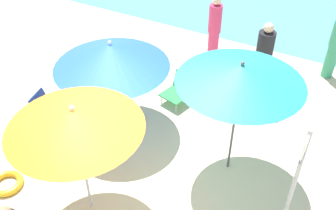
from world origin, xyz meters
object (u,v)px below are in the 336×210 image
object	(u,v)px
umbrella_teal	(241,74)
umbrella_blue	(111,55)
person_b	(262,63)
person_c	(335,46)
beach_chair_b	(179,89)
beach_chair_d	(54,147)
warning_sign	(298,170)
beach_chair_a	(47,107)
umbrella_orange	(74,119)
person_d	(214,29)
swim_ring	(7,183)

from	to	relation	value
umbrella_teal	umbrella_blue	distance (m)	2.38
person_b	person_c	world-z (taller)	person_b
beach_chair_b	beach_chair_d	size ratio (longest dim) A/B	1.16
person_b	warning_sign	world-z (taller)	warning_sign
person_b	beach_chair_a	bearing A→B (deg)	54.63
beach_chair_b	warning_sign	xyz separation A→B (m)	(2.72, -1.99, 0.95)
umbrella_blue	umbrella_orange	xyz separation A→B (m)	(0.77, -1.86, 0.28)
umbrella_blue	person_d	world-z (taller)	umbrella_blue
umbrella_blue	beach_chair_b	xyz separation A→B (m)	(0.75, 1.17, -1.23)
beach_chair_b	umbrella_orange	bearing A→B (deg)	14.99
beach_chair_b	person_b	world-z (taller)	person_b
beach_chair_d	beach_chair_a	bearing A→B (deg)	48.00
umbrella_orange	person_d	xyz separation A→B (m)	(-0.06, 4.88, -1.00)
beach_chair_b	swim_ring	world-z (taller)	beach_chair_b
beach_chair_d	umbrella_teal	bearing A→B (deg)	-65.38
beach_chair_a	swim_ring	world-z (taller)	beach_chair_a
person_b	beach_chair_b	bearing A→B (deg)	47.98
beach_chair_a	person_b	size ratio (longest dim) A/B	0.35
swim_ring	beach_chair_d	bearing A→B (deg)	69.50
person_c	swim_ring	size ratio (longest dim) A/B	2.91
beach_chair_b	person_b	bearing A→B (deg)	134.81
warning_sign	beach_chair_b	bearing A→B (deg)	145.90
umbrella_blue	umbrella_orange	bearing A→B (deg)	-67.59
beach_chair_b	person_c	bearing A→B (deg)	148.24
beach_chair_d	warning_sign	xyz separation A→B (m)	(3.85, 0.53, 0.95)
person_c	person_d	distance (m)	2.66
umbrella_teal	beach_chair_a	distance (m)	3.99
beach_chair_a	warning_sign	bearing A→B (deg)	-14.86
swim_ring	beach_chair_a	bearing A→B (deg)	109.00
umbrella_orange	person_b	world-z (taller)	umbrella_orange
beach_chair_d	warning_sign	world-z (taller)	warning_sign
person_d	warning_sign	distance (m)	4.74
umbrella_blue	person_b	bearing A→B (deg)	42.65
umbrella_blue	swim_ring	distance (m)	2.73
umbrella_teal	person_d	distance (m)	3.67
umbrella_teal	umbrella_blue	bearing A→B (deg)	178.06
beach_chair_a	warning_sign	xyz separation A→B (m)	(4.73, -0.25, 0.95)
beach_chair_b	person_b	xyz separation A→B (m)	(1.42, 0.83, 0.60)
person_d	warning_sign	world-z (taller)	warning_sign
beach_chair_d	person_d	distance (m)	4.53
umbrella_teal	beach_chair_a	xyz separation A→B (m)	(-3.60, -0.50, -1.64)
beach_chair_d	person_c	xyz separation A→B (m)	(3.69, 4.96, 0.50)
beach_chair_b	person_d	distance (m)	1.92
umbrella_blue	person_c	world-z (taller)	umbrella_blue
beach_chair_b	warning_sign	world-z (taller)	warning_sign
umbrella_teal	person_b	size ratio (longest dim) A/B	1.21
warning_sign	swim_ring	bearing A→B (deg)	-159.72
umbrella_orange	swim_ring	distance (m)	2.31
umbrella_blue	person_b	size ratio (longest dim) A/B	1.17
beach_chair_a	warning_sign	world-z (taller)	warning_sign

